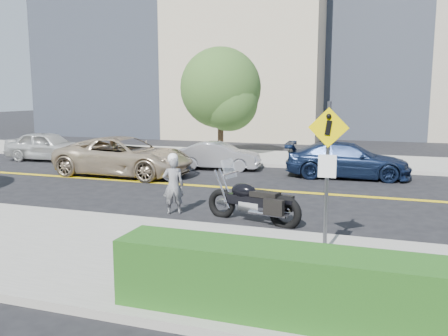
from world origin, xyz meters
TOP-DOWN VIEW (x-y plane):
  - ground_plane at (0.00, 0.00)m, footprint 120.00×120.00m
  - sidewalk_near at (0.00, -7.50)m, footprint 60.00×5.00m
  - sidewalk_far at (0.00, 7.50)m, footprint 60.00×5.00m
  - building_mid at (8.00, 26.00)m, footprint 18.00×14.00m
  - hedge at (6.00, -9.30)m, footprint 9.00×0.90m
  - pedestrian_sign at (4.20, -6.31)m, footprint 0.78×0.08m
  - motorcyclist at (-0.20, -3.95)m, footprint 0.69×0.61m
  - motorcycle at (2.10, -4.06)m, footprint 2.72×1.38m
  - suv at (-4.71, 1.11)m, footprint 5.66×2.68m
  - parked_car_white at (-10.49, 3.61)m, footprint 4.30×1.88m
  - parked_car_silver at (-1.60, 3.75)m, footprint 3.74×1.65m
  - parked_car_blue at (3.89, 3.45)m, footprint 4.93×2.30m
  - tree_far_a at (-2.82, 7.52)m, footprint 4.12×4.12m

SIDE VIEW (x-z plane):
  - ground_plane at x=0.00m, z-range 0.00..0.00m
  - sidewalk_near at x=0.00m, z-range 0.00..0.15m
  - sidewalk_far at x=0.00m, z-range 0.00..0.15m
  - parked_car_silver at x=-1.60m, z-range 0.00..1.19m
  - hedge at x=6.00m, z-range 0.15..1.15m
  - parked_car_blue at x=3.89m, z-range 0.00..1.39m
  - parked_car_white at x=-10.49m, z-range 0.00..1.44m
  - suv at x=-4.71m, z-range 0.00..1.56m
  - motorcycle at x=2.10m, z-range 0.00..1.59m
  - motorcyclist at x=-0.20m, z-range 0.00..1.69m
  - pedestrian_sign at x=4.20m, z-range 0.46..3.46m
  - tree_far_a at x=-2.82m, z-range 0.75..6.38m
  - building_mid at x=8.00m, z-range 0.00..20.00m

